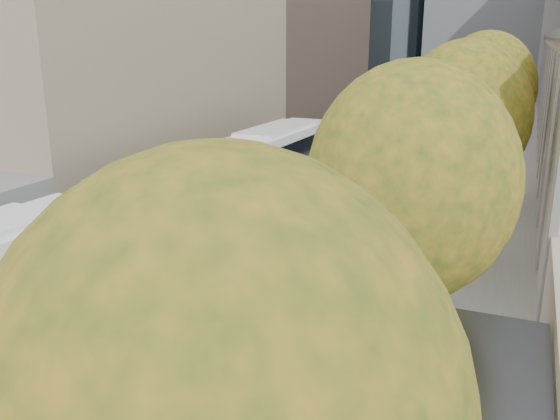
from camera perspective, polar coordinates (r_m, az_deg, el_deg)
The scene contains 8 objects.
bus_platform at distance 35.80m, azimuth 6.77°, elevation 3.39°, with size 4.25×150.00×0.15m, color #B3B3B3.
sidewalk at distance 34.56m, azimuth 19.61°, elevation 2.02°, with size 4.75×150.00×0.08m, color gray.
bus_shelter at distance 11.20m, azimuth 20.48°, elevation -16.31°, with size 1.90×4.40×2.53m.
tree_c at distance 12.09m, azimuth 12.54°, elevation 2.61°, with size 4.20×4.20×7.28m.
tree_d at distance 20.84m, azimuth 17.19°, elevation 8.55°, with size 4.40×4.40×7.60m.
tree_e at distance 29.75m, azimuth 19.11°, elevation 10.95°, with size 4.60×4.60×7.92m.
bus_far at distance 29.21m, azimuth -3.81°, elevation 3.80°, with size 3.44×18.78×3.12m.
distant_car at distance 57.06m, azimuth 8.80°, elevation 8.73°, with size 1.51×3.75×1.28m, color silver.
Camera 1 is at (5.60, 1.41, 8.05)m, focal length 38.00 mm.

